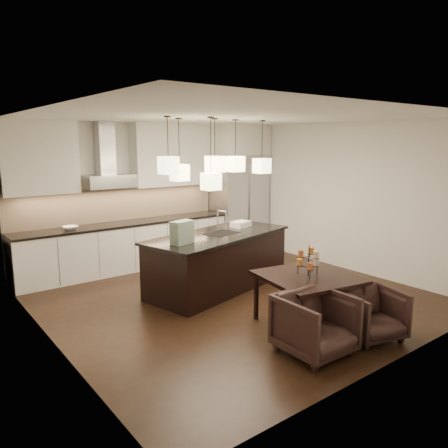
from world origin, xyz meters
TOP-DOWN VIEW (x-y plane):
  - floor at (0.00, 0.00)m, footprint 5.50×5.50m
  - ceiling at (0.00, 0.00)m, footprint 5.50×5.50m
  - wall_back at (0.00, 2.76)m, footprint 5.50×0.02m
  - wall_front at (0.00, -2.76)m, footprint 5.50×0.02m
  - wall_left at (-2.76, 0.00)m, footprint 0.02×5.50m
  - wall_right at (2.76, 0.00)m, footprint 0.02×5.50m
  - refrigerator at (2.10, 2.38)m, footprint 1.20×0.72m
  - fridge_panel at (2.10, 2.38)m, footprint 1.26×0.72m
  - lower_cabinets at (-0.62, 2.43)m, footprint 4.21×0.62m
  - countertop at (-0.62, 2.43)m, footprint 4.21×0.66m
  - backsplash at (-0.62, 2.73)m, footprint 4.21×0.02m
  - upper_cab_left at (-2.10, 2.57)m, footprint 1.25×0.35m
  - upper_cab_right at (0.55, 2.57)m, footprint 1.85×0.35m
  - hood_canopy at (-0.93, 2.48)m, footprint 0.90×0.52m
  - hood_chimney at (-0.93, 2.59)m, footprint 0.30×0.28m
  - fruit_bowl at (-1.71, 2.38)m, footprint 0.26×0.26m
  - island_body at (0.10, 0.48)m, footprint 2.70×1.57m
  - island_top at (0.10, 0.48)m, footprint 2.80×1.66m
  - faucet at (0.17, 0.60)m, footprint 0.15×0.26m
  - tote_bag at (-0.76, 0.24)m, footprint 0.38×0.26m
  - food_container at (0.78, 0.72)m, footprint 0.39×0.32m
  - dining_table at (0.13, -1.47)m, footprint 1.33×1.33m
  - candelabra at (0.13, -1.47)m, footprint 0.38×0.38m
  - candle_a at (0.25, -1.49)m, footprint 0.08×0.08m
  - candle_b at (0.08, -1.35)m, footprint 0.08×0.08m
  - candle_c at (0.04, -1.57)m, footprint 0.08×0.08m
  - candle_d at (0.24, -1.40)m, footprint 0.08×0.08m
  - candle_e at (0.01, -1.43)m, footprint 0.08×0.08m
  - candle_f at (0.12, -1.59)m, footprint 0.08×0.08m
  - armchair_left at (-0.42, -2.07)m, footprint 0.78×0.80m
  - armchair_right at (0.46, -2.23)m, footprint 0.84×0.85m
  - pendant_a at (-0.83, 0.47)m, footprint 0.24×0.24m
  - pendant_b at (-0.43, 0.81)m, footprint 0.24×0.24m
  - pendant_c at (0.05, 0.51)m, footprint 0.24×0.24m
  - pendant_d at (0.56, 0.61)m, footprint 0.24×0.24m
  - pendant_e at (1.10, 0.54)m, footprint 0.24×0.24m
  - pendant_f at (-0.22, 0.25)m, footprint 0.24×0.24m

SIDE VIEW (x-z plane):
  - floor at x=0.00m, z-range -0.02..0.00m
  - armchair_right at x=0.46m, z-range 0.00..0.63m
  - dining_table at x=0.13m, z-range 0.00..0.69m
  - armchair_left at x=-0.42m, z-range 0.00..0.71m
  - lower_cabinets at x=-0.62m, z-range 0.00..0.88m
  - island_body at x=0.10m, z-range 0.00..0.89m
  - candle_a at x=0.25m, z-range 0.81..0.90m
  - candle_b at x=0.08m, z-range 0.81..0.90m
  - candle_c at x=0.04m, z-range 0.81..0.90m
  - candelabra at x=0.13m, z-range 0.69..1.10m
  - countertop at x=-0.62m, z-range 0.88..0.92m
  - island_top at x=0.10m, z-range 0.89..0.93m
  - fruit_bowl at x=-1.71m, z-range 0.92..0.98m
  - food_container at x=0.78m, z-range 0.93..1.03m
  - candle_d at x=0.24m, z-range 0.96..1.05m
  - candle_e at x=0.01m, z-range 0.96..1.05m
  - candle_f at x=0.12m, z-range 0.96..1.05m
  - refrigerator at x=2.10m, z-range 0.00..2.15m
  - tote_bag at x=-0.76m, z-range 0.93..1.28m
  - faucet at x=0.17m, z-range 0.93..1.32m
  - backsplash at x=-0.62m, z-range 0.92..1.55m
  - wall_back at x=0.00m, z-range 0.00..2.80m
  - wall_front at x=0.00m, z-range 0.00..2.80m
  - wall_left at x=-2.76m, z-range 0.00..2.80m
  - wall_right at x=2.76m, z-range 0.00..2.80m
  - hood_canopy at x=-0.93m, z-range 1.60..1.84m
  - pendant_f at x=-0.22m, z-range 1.70..1.96m
  - pendant_b at x=-0.43m, z-range 1.81..2.07m
  - pendant_e at x=1.10m, z-range 1.89..2.15m
  - pendant_d at x=0.56m, z-range 1.93..2.19m
  - pendant_c at x=0.05m, z-range 1.95..2.21m
  - pendant_a at x=-0.83m, z-range 1.96..2.22m
  - upper_cab_left at x=-2.10m, z-range 1.55..2.80m
  - upper_cab_right at x=0.55m, z-range 1.55..2.80m
  - hood_chimney at x=-0.93m, z-range 1.84..2.80m
  - fridge_panel at x=2.10m, z-range 2.15..2.80m
  - ceiling at x=0.00m, z-range 2.80..2.82m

